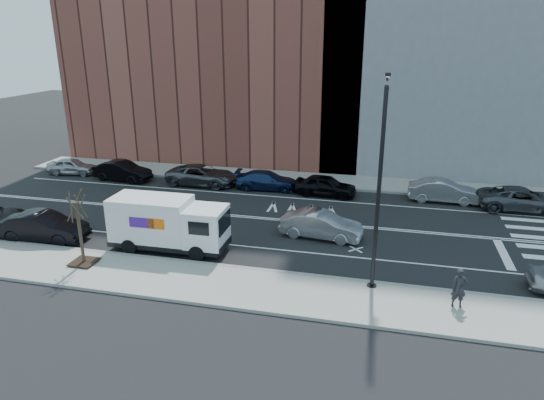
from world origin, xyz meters
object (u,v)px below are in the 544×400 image
at_px(driving_sedan, 321,225).
at_px(pedestrian, 459,288).
at_px(far_parked_b, 123,171).
at_px(fedex_van, 168,223).
at_px(far_parked_a, 72,166).

distance_m(driving_sedan, pedestrian, 9.08).
bearing_deg(pedestrian, far_parked_b, 142.50).
relative_size(far_parked_b, driving_sedan, 1.01).
height_order(fedex_van, driving_sedan, fedex_van).
height_order(fedex_van, pedestrian, fedex_van).
height_order(fedex_van, far_parked_b, fedex_van).
relative_size(far_parked_a, far_parked_b, 0.85).
xyz_separation_m(fedex_van, far_parked_a, (-13.97, 11.68, -0.83)).
bearing_deg(far_parked_a, pedestrian, -124.05).
bearing_deg(pedestrian, driving_sedan, 129.76).
relative_size(far_parked_b, pedestrian, 2.72).
bearing_deg(fedex_van, pedestrian, -11.50).
bearing_deg(driving_sedan, far_parked_b, 72.22).
height_order(far_parked_a, driving_sedan, driving_sedan).
bearing_deg(pedestrian, fedex_van, 162.24).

